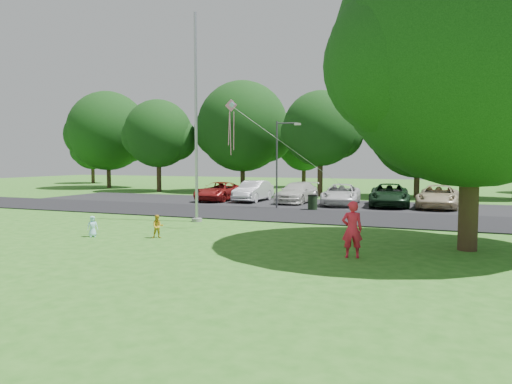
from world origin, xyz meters
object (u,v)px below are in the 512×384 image
(kite, at_px, (234,118))
(big_tree, at_px, (470,55))
(trash_can, at_px, (313,203))
(child_yellow, at_px, (158,226))
(woman, at_px, (352,229))
(flagpole, at_px, (196,136))
(child_blue, at_px, (92,226))
(street_lamp, at_px, (280,156))

(kite, bearing_deg, big_tree, -11.85)
(trash_can, bearing_deg, child_yellow, -105.47)
(woman, xyz_separation_m, kite, (-5.56, 3.66, 3.88))
(flagpole, distance_m, child_blue, 6.81)
(big_tree, height_order, woman, big_tree)
(big_tree, xyz_separation_m, kite, (-8.86, 1.18, -1.64))
(trash_can, xyz_separation_m, big_tree, (7.65, -9.93, 5.92))
(street_lamp, height_order, big_tree, big_tree)
(street_lamp, distance_m, kite, 9.12)
(big_tree, bearing_deg, trash_can, 127.63)
(flagpole, relative_size, trash_can, 10.61)
(street_lamp, xyz_separation_m, child_yellow, (-1.10, -11.74, -2.78))
(trash_can, bearing_deg, woman, -70.66)
(trash_can, xyz_separation_m, kite, (-1.21, -8.75, 4.28))
(child_blue, bearing_deg, trash_can, 17.88)
(kite, bearing_deg, child_blue, -146.60)
(child_yellow, bearing_deg, trash_can, 39.44)
(big_tree, bearing_deg, child_blue, -170.24)
(street_lamp, bearing_deg, woman, -79.00)
(big_tree, bearing_deg, woman, -143.10)
(trash_can, height_order, kite, kite)
(street_lamp, height_order, woman, street_lamp)
(woman, bearing_deg, flagpole, -51.51)
(street_lamp, bearing_deg, flagpole, -121.91)
(street_lamp, distance_m, trash_can, 3.47)
(flagpole, height_order, trash_can, flagpole)
(child_yellow, xyz_separation_m, kite, (1.99, 2.80, 4.31))
(trash_can, bearing_deg, kite, -97.85)
(street_lamp, distance_m, child_blue, 13.25)
(street_lamp, height_order, trash_can, street_lamp)
(kite, bearing_deg, flagpole, 141.62)
(flagpole, distance_m, kite, 3.52)
(trash_can, distance_m, child_yellow, 11.98)
(child_blue, relative_size, kite, 0.14)
(woman, relative_size, kite, 0.29)
(flagpole, xyz_separation_m, big_tree, (11.73, -3.13, 2.23))
(woman, bearing_deg, child_blue, -18.88)
(flagpole, relative_size, woman, 5.70)
(woman, height_order, child_blue, woman)
(big_tree, bearing_deg, street_lamp, 133.90)
(street_lamp, bearing_deg, kite, -100.42)
(big_tree, height_order, child_blue, big_tree)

